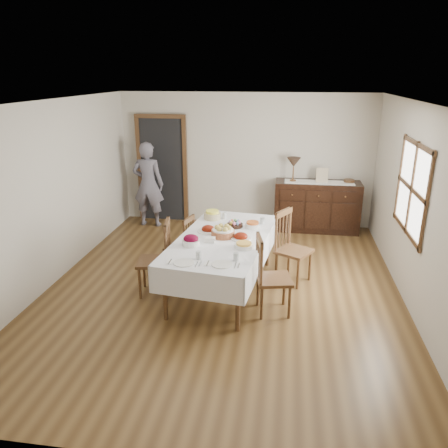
# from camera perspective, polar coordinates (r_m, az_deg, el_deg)

# --- Properties ---
(ground) EXTENTS (6.00, 6.00, 0.00)m
(ground) POSITION_cam_1_polar(r_m,az_deg,el_deg) (6.37, -0.13, -8.38)
(ground) COLOR brown
(room_shell) EXTENTS (5.02, 6.02, 2.65)m
(room_shell) POSITION_cam_1_polar(r_m,az_deg,el_deg) (6.23, -0.89, 7.05)
(room_shell) COLOR silver
(room_shell) RESTS_ON ground
(dining_table) EXTENTS (1.46, 2.45, 0.80)m
(dining_table) POSITION_cam_1_polar(r_m,az_deg,el_deg) (6.06, -0.17, -2.57)
(dining_table) COLOR white
(dining_table) RESTS_ON ground
(chair_left_near) EXTENTS (0.51, 0.51, 1.07)m
(chair_left_near) POSITION_cam_1_polar(r_m,az_deg,el_deg) (6.10, -8.65, -4.33)
(chair_left_near) COLOR #4D311C
(chair_left_near) RESTS_ON ground
(chair_left_far) EXTENTS (0.45, 0.45, 0.91)m
(chair_left_far) POSITION_cam_1_polar(r_m,az_deg,el_deg) (6.72, -5.50, -2.65)
(chair_left_far) COLOR #4D311C
(chair_left_far) RESTS_ON ground
(chair_right_near) EXTENTS (0.51, 0.51, 1.04)m
(chair_right_near) POSITION_cam_1_polar(r_m,az_deg,el_deg) (5.59, 6.00, -6.64)
(chair_right_near) COLOR #4D311C
(chair_right_near) RESTS_ON ground
(chair_right_far) EXTENTS (0.61, 0.61, 1.08)m
(chair_right_far) POSITION_cam_1_polar(r_m,az_deg,el_deg) (6.47, 8.72, -2.90)
(chair_right_far) COLOR #4D311C
(chair_right_far) RESTS_ON ground
(sideboard) EXTENTS (1.62, 0.58, 0.97)m
(sideboard) POSITION_cam_1_polar(r_m,az_deg,el_deg) (8.68, 12.01, 2.29)
(sideboard) COLOR black
(sideboard) RESTS_ON ground
(person) EXTENTS (0.57, 0.36, 1.81)m
(person) POSITION_cam_1_polar(r_m,az_deg,el_deg) (8.80, -9.89, 5.47)
(person) COLOR slate
(person) RESTS_ON ground
(bread_basket) EXTENTS (0.33, 0.33, 0.17)m
(bread_basket) POSITION_cam_1_polar(r_m,az_deg,el_deg) (6.04, -0.13, -1.04)
(bread_basket) COLOR brown
(bread_basket) RESTS_ON dining_table
(egg_basket) EXTENTS (0.24, 0.24, 0.10)m
(egg_basket) POSITION_cam_1_polar(r_m,az_deg,el_deg) (6.43, 1.40, -0.04)
(egg_basket) COLOR black
(egg_basket) RESTS_ON dining_table
(ham_platter_a) EXTENTS (0.31, 0.31, 0.11)m
(ham_platter_a) POSITION_cam_1_polar(r_m,az_deg,el_deg) (6.25, -2.09, -0.73)
(ham_platter_a) COLOR white
(ham_platter_a) RESTS_ON dining_table
(ham_platter_b) EXTENTS (0.27, 0.27, 0.11)m
(ham_platter_b) POSITION_cam_1_polar(r_m,az_deg,el_deg) (5.96, 2.22, -1.70)
(ham_platter_b) COLOR white
(ham_platter_b) RESTS_ON dining_table
(beet_bowl) EXTENTS (0.23, 0.23, 0.15)m
(beet_bowl) POSITION_cam_1_polar(r_m,az_deg,el_deg) (5.75, -4.33, -2.18)
(beet_bowl) COLOR white
(beet_bowl) RESTS_ON dining_table
(carrot_bowl) EXTENTS (0.21, 0.21, 0.10)m
(carrot_bowl) POSITION_cam_1_polar(r_m,az_deg,el_deg) (6.39, 3.74, -0.12)
(carrot_bowl) COLOR white
(carrot_bowl) RESTS_ON dining_table
(pineapple_bowl) EXTENTS (0.26, 0.26, 0.14)m
(pineapple_bowl) POSITION_cam_1_polar(r_m,az_deg,el_deg) (6.78, -1.53, 1.18)
(pineapple_bowl) COLOR #C3B486
(pineapple_bowl) RESTS_ON dining_table
(casserole_dish) EXTENTS (0.25, 0.25, 0.07)m
(casserole_dish) POSITION_cam_1_polar(r_m,az_deg,el_deg) (5.68, 2.61, -2.80)
(casserole_dish) COLOR white
(casserole_dish) RESTS_ON dining_table
(butter_dish) EXTENTS (0.15, 0.11, 0.07)m
(butter_dish) POSITION_cam_1_polar(r_m,az_deg,el_deg) (5.85, -1.87, -2.07)
(butter_dish) COLOR white
(butter_dish) RESTS_ON dining_table
(setting_left) EXTENTS (0.44, 0.31, 0.10)m
(setting_left) POSITION_cam_1_polar(r_m,az_deg,el_deg) (5.28, -4.68, -4.73)
(setting_left) COLOR white
(setting_left) RESTS_ON dining_table
(setting_right) EXTENTS (0.44, 0.31, 0.10)m
(setting_right) POSITION_cam_1_polar(r_m,az_deg,el_deg) (5.22, 0.30, -4.94)
(setting_right) COLOR white
(setting_right) RESTS_ON dining_table
(glass_far_a) EXTENTS (0.06, 0.06, 0.10)m
(glass_far_a) POSITION_cam_1_polar(r_m,az_deg,el_deg) (6.78, 0.07, 1.09)
(glass_far_a) COLOR silver
(glass_far_a) RESTS_ON dining_table
(glass_far_b) EXTENTS (0.07, 0.07, 0.09)m
(glass_far_b) POSITION_cam_1_polar(r_m,az_deg,el_deg) (6.59, 5.05, 0.46)
(glass_far_b) COLOR silver
(glass_far_b) RESTS_ON dining_table
(runner) EXTENTS (1.30, 0.35, 0.01)m
(runner) POSITION_cam_1_polar(r_m,az_deg,el_deg) (8.52, 12.32, 5.36)
(runner) COLOR white
(runner) RESTS_ON sideboard
(table_lamp) EXTENTS (0.26, 0.26, 0.46)m
(table_lamp) POSITION_cam_1_polar(r_m,az_deg,el_deg) (8.44, 9.09, 7.87)
(table_lamp) COLOR brown
(table_lamp) RESTS_ON sideboard
(picture_frame) EXTENTS (0.22, 0.08, 0.28)m
(picture_frame) POSITION_cam_1_polar(r_m,az_deg,el_deg) (8.49, 12.70, 6.22)
(picture_frame) COLOR tan
(picture_frame) RESTS_ON sideboard
(deco_bowl) EXTENTS (0.20, 0.20, 0.06)m
(deco_bowl) POSITION_cam_1_polar(r_m,az_deg,el_deg) (8.64, 16.01, 5.42)
(deco_bowl) COLOR #4D311C
(deco_bowl) RESTS_ON sideboard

